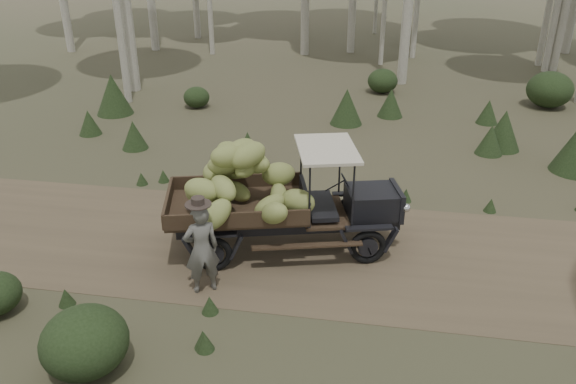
% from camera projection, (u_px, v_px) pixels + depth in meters
% --- Properties ---
extents(ground, '(120.00, 120.00, 0.00)m').
position_uv_depth(ground, '(396.00, 258.00, 10.23)').
color(ground, '#473D2B').
rests_on(ground, ground).
extents(dirt_track, '(70.00, 4.00, 0.01)m').
position_uv_depth(dirt_track, '(397.00, 257.00, 10.23)').
color(dirt_track, brown).
rests_on(dirt_track, ground).
extents(banana_truck, '(4.50, 2.72, 2.19)m').
position_uv_depth(banana_truck, '(264.00, 188.00, 9.98)').
color(banana_truck, black).
rests_on(banana_truck, ground).
extents(farmer, '(0.69, 0.62, 1.71)m').
position_uv_depth(farmer, '(201.00, 248.00, 8.98)').
color(farmer, '#54534D').
rests_on(farmer, ground).
extents(undergrowth, '(20.88, 24.12, 1.40)m').
position_uv_depth(undergrowth, '(457.00, 259.00, 9.15)').
color(undergrowth, '#233319').
rests_on(undergrowth, ground).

